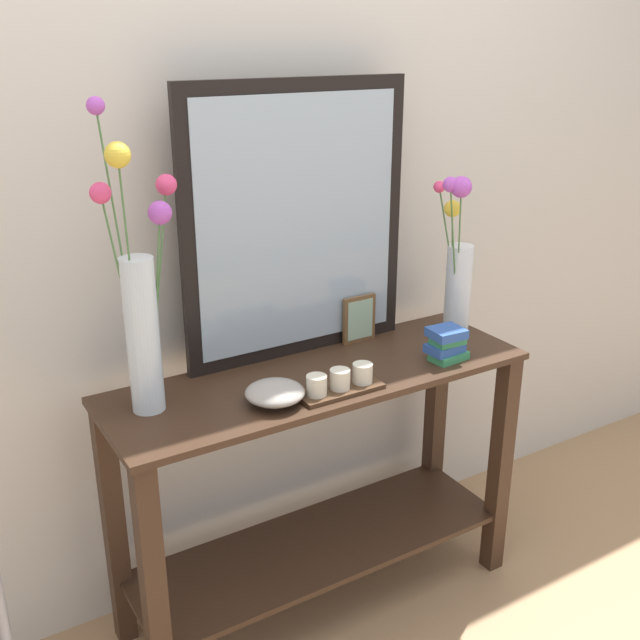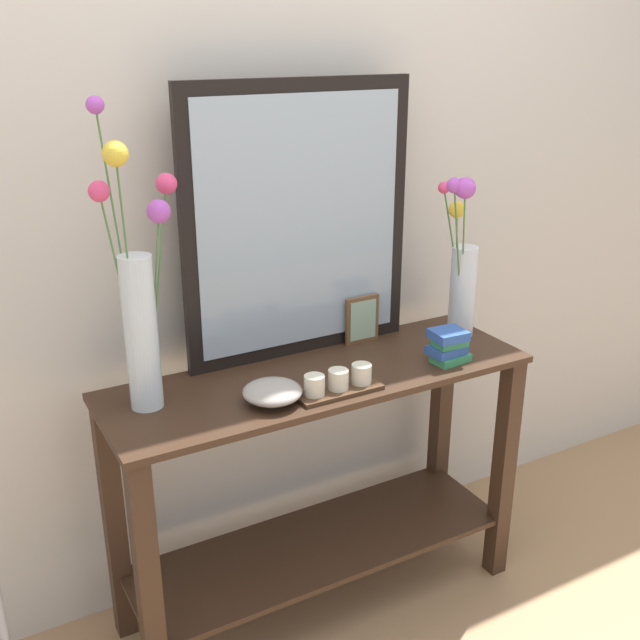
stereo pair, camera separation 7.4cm
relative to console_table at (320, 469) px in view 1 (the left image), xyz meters
name	(u,v)px [view 1 (the left image)]	position (x,y,z in m)	size (l,w,h in m)	color
ground_plane	(320,600)	(0.00, 0.00, -0.50)	(7.00, 6.00, 0.02)	#A87F56
wall_back	(263,166)	(0.00, 0.33, 0.86)	(6.40, 0.08, 2.70)	beige
console_table	(320,469)	(0.00, 0.00, 0.00)	(1.25, 0.41, 0.80)	#382316
mirror_leaning	(297,223)	(0.03, 0.17, 0.72)	(0.72, 0.03, 0.81)	black
tall_vase_left	(141,304)	(-0.49, 0.05, 0.60)	(0.24, 0.18, 0.78)	silver
vase_right	(457,270)	(0.53, 0.04, 0.53)	(0.16, 0.15, 0.52)	silver
candle_tray	(340,383)	(-0.02, -0.13, 0.34)	(0.24, 0.09, 0.07)	#472D1C
picture_frame_small	(359,319)	(0.23, 0.14, 0.39)	(0.12, 0.01, 0.15)	brown
decorative_bowl	(275,393)	(-0.20, -0.10, 0.35)	(0.16, 0.16, 0.06)	#9E9389
book_stack	(447,344)	(0.38, -0.11, 0.37)	(0.12, 0.09, 0.10)	#388E56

